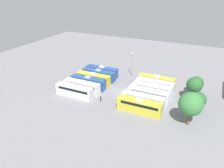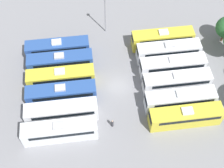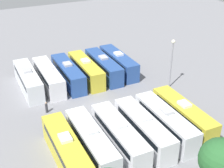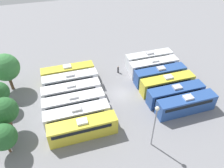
{
  "view_description": "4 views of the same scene",
  "coord_description": "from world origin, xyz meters",
  "px_view_note": "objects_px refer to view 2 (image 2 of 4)",
  "views": [
    {
      "loc": [
        51.05,
        22.44,
        28.46
      ],
      "look_at": [
        1.33,
        -1.21,
        2.61
      ],
      "focal_mm": 35.0,
      "sensor_mm": 36.0,
      "label": 1
    },
    {
      "loc": [
        28.3,
        -4.45,
        42.33
      ],
      "look_at": [
        1.28,
        -1.04,
        2.58
      ],
      "focal_mm": 50.0,
      "sensor_mm": 36.0,
      "label": 2
    },
    {
      "loc": [
        14.85,
        35.04,
        23.72
      ],
      "look_at": [
        -1.94,
        0.33,
        3.35
      ],
      "focal_mm": 50.0,
      "sensor_mm": 36.0,
      "label": 3
    },
    {
      "loc": [
        -30.4,
        11.34,
        28.1
      ],
      "look_at": [
        0.52,
        1.73,
        2.5
      ],
      "focal_mm": 35.0,
      "sensor_mm": 36.0,
      "label": 4
    }
  ],
  "objects_px": {
    "bus_8": "(173,65)",
    "bus_11": "(186,116)",
    "bus_2": "(61,77)",
    "light_pole": "(105,9)",
    "bus_1": "(61,62)",
    "bus_7": "(168,51)",
    "bus_0": "(58,48)",
    "bus_9": "(177,81)",
    "bus_10": "(180,99)",
    "bus_3": "(62,94)",
    "bus_6": "(163,38)",
    "bus_4": "(62,112)",
    "worker_person": "(112,123)",
    "bus_5": "(60,131)"
  },
  "relations": [
    {
      "from": "bus_4",
      "to": "bus_6",
      "type": "xyz_separation_m",
      "value": [
        -12.51,
        18.09,
        0.0
      ]
    },
    {
      "from": "bus_0",
      "to": "light_pole",
      "type": "xyz_separation_m",
      "value": [
        -4.69,
        8.72,
        3.67
      ]
    },
    {
      "from": "bus_6",
      "to": "bus_8",
      "type": "height_order",
      "value": "same"
    },
    {
      "from": "bus_0",
      "to": "bus_11",
      "type": "relative_size",
      "value": 1.0
    },
    {
      "from": "bus_2",
      "to": "bus_1",
      "type": "bearing_deg",
      "value": 179.83
    },
    {
      "from": "light_pole",
      "to": "bus_0",
      "type": "bearing_deg",
      "value": -61.74
    },
    {
      "from": "bus_0",
      "to": "bus_2",
      "type": "relative_size",
      "value": 1.0
    },
    {
      "from": "bus_2",
      "to": "bus_10",
      "type": "bearing_deg",
      "value": 70.27
    },
    {
      "from": "bus_1",
      "to": "bus_10",
      "type": "relative_size",
      "value": 1.0
    },
    {
      "from": "bus_5",
      "to": "worker_person",
      "type": "distance_m",
      "value": 7.73
    },
    {
      "from": "bus_1",
      "to": "bus_3",
      "type": "xyz_separation_m",
      "value": [
        6.29,
        -0.04,
        0.0
      ]
    },
    {
      "from": "bus_3",
      "to": "bus_10",
      "type": "xyz_separation_m",
      "value": [
        3.33,
        17.94,
        0.0
      ]
    },
    {
      "from": "bus_7",
      "to": "bus_1",
      "type": "bearing_deg",
      "value": -89.86
    },
    {
      "from": "bus_1",
      "to": "bus_9",
      "type": "xyz_separation_m",
      "value": [
        6.28,
        18.23,
        0.0
      ]
    },
    {
      "from": "bus_2",
      "to": "light_pole",
      "type": "relative_size",
      "value": 1.35
    },
    {
      "from": "bus_10",
      "to": "light_pole",
      "type": "xyz_separation_m",
      "value": [
        -17.33,
        -9.53,
        3.67
      ]
    },
    {
      "from": "bus_11",
      "to": "worker_person",
      "type": "bearing_deg",
      "value": -93.59
    },
    {
      "from": "bus_9",
      "to": "worker_person",
      "type": "bearing_deg",
      "value": -63.06
    },
    {
      "from": "bus_1",
      "to": "bus_5",
      "type": "height_order",
      "value": "same"
    },
    {
      "from": "bus_1",
      "to": "light_pole",
      "type": "height_order",
      "value": "light_pole"
    },
    {
      "from": "bus_9",
      "to": "bus_11",
      "type": "relative_size",
      "value": 1.0
    },
    {
      "from": "bus_0",
      "to": "bus_8",
      "type": "height_order",
      "value": "same"
    },
    {
      "from": "bus_1",
      "to": "bus_2",
      "type": "height_order",
      "value": "same"
    },
    {
      "from": "bus_0",
      "to": "bus_9",
      "type": "distance_m",
      "value": 20.77
    },
    {
      "from": "bus_11",
      "to": "worker_person",
      "type": "height_order",
      "value": "bus_11"
    },
    {
      "from": "bus_0",
      "to": "bus_5",
      "type": "bearing_deg",
      "value": -0.48
    },
    {
      "from": "bus_8",
      "to": "bus_11",
      "type": "height_order",
      "value": "same"
    },
    {
      "from": "bus_4",
      "to": "bus_9",
      "type": "distance_m",
      "value": 18.64
    },
    {
      "from": "bus_2",
      "to": "bus_8",
      "type": "height_order",
      "value": "same"
    },
    {
      "from": "bus_3",
      "to": "worker_person",
      "type": "bearing_deg",
      "value": 52.02
    },
    {
      "from": "bus_11",
      "to": "bus_4",
      "type": "bearing_deg",
      "value": -99.7
    },
    {
      "from": "bus_1",
      "to": "bus_7",
      "type": "bearing_deg",
      "value": 90.14
    },
    {
      "from": "worker_person",
      "to": "bus_10",
      "type": "bearing_deg",
      "value": 102.01
    },
    {
      "from": "bus_3",
      "to": "bus_11",
      "type": "relative_size",
      "value": 1.0
    },
    {
      "from": "bus_1",
      "to": "bus_7",
      "type": "xyz_separation_m",
      "value": [
        -0.05,
        18.31,
        0.0
      ]
    },
    {
      "from": "worker_person",
      "to": "bus_5",
      "type": "bearing_deg",
      "value": -84.61
    },
    {
      "from": "bus_2",
      "to": "light_pole",
      "type": "distance_m",
      "value": 14.24
    },
    {
      "from": "bus_9",
      "to": "light_pole",
      "type": "distance_m",
      "value": 17.5
    },
    {
      "from": "bus_0",
      "to": "bus_7",
      "type": "xyz_separation_m",
      "value": [
        2.98,
        18.65,
        0.0
      ]
    },
    {
      "from": "bus_8",
      "to": "bus_3",
      "type": "bearing_deg",
      "value": -80.04
    },
    {
      "from": "bus_0",
      "to": "bus_9",
      "type": "height_order",
      "value": "same"
    },
    {
      "from": "bus_6",
      "to": "bus_11",
      "type": "xyz_separation_m",
      "value": [
        15.61,
        0.03,
        0.0
      ]
    },
    {
      "from": "light_pole",
      "to": "bus_10",
      "type": "bearing_deg",
      "value": 28.8
    },
    {
      "from": "bus_5",
      "to": "bus_7",
      "type": "distance_m",
      "value": 22.66
    },
    {
      "from": "bus_2",
      "to": "bus_5",
      "type": "bearing_deg",
      "value": -2.82
    },
    {
      "from": "bus_9",
      "to": "bus_11",
      "type": "bearing_deg",
      "value": -2.25
    },
    {
      "from": "bus_2",
      "to": "bus_4",
      "type": "relative_size",
      "value": 1.0
    },
    {
      "from": "bus_7",
      "to": "bus_8",
      "type": "bearing_deg",
      "value": 0.02
    },
    {
      "from": "bus_4",
      "to": "bus_3",
      "type": "bearing_deg",
      "value": 178.3
    },
    {
      "from": "bus_7",
      "to": "worker_person",
      "type": "bearing_deg",
      "value": -43.01
    }
  ]
}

